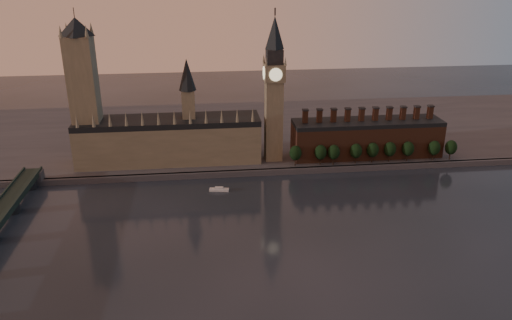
% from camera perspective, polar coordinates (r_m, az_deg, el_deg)
% --- Properties ---
extents(ground, '(900.00, 900.00, 0.00)m').
position_cam_1_polar(ground, '(270.67, 3.24, -9.26)').
color(ground, black).
rests_on(ground, ground).
extents(north_bank, '(900.00, 182.00, 4.00)m').
position_cam_1_polar(north_bank, '(431.02, -0.67, 3.16)').
color(north_bank, '#4A494E').
rests_on(north_bank, ground).
extents(palace_of_westminster, '(130.00, 30.30, 74.00)m').
position_cam_1_polar(palace_of_westminster, '(363.69, -9.81, 2.53)').
color(palace_of_westminster, '#81755C').
rests_on(palace_of_westminster, north_bank).
extents(victoria_tower, '(24.00, 24.00, 108.00)m').
position_cam_1_polar(victoria_tower, '(361.38, -19.09, 7.73)').
color(victoria_tower, '#81755C').
rests_on(victoria_tower, north_bank).
extents(big_ben, '(15.00, 15.00, 107.00)m').
position_cam_1_polar(big_ben, '(352.11, 2.07, 8.18)').
color(big_ben, '#81755C').
rests_on(big_ben, north_bank).
extents(chimney_block, '(110.00, 25.00, 37.00)m').
position_cam_1_polar(chimney_block, '(379.47, 12.51, 2.53)').
color(chimney_block, '#563121').
rests_on(chimney_block, north_bank).
extents(embankment_tree_0, '(8.60, 8.60, 14.88)m').
position_cam_1_polar(embankment_tree_0, '(353.21, 4.53, 0.80)').
color(embankment_tree_0, black).
rests_on(embankment_tree_0, north_bank).
extents(embankment_tree_1, '(8.60, 8.60, 14.88)m').
position_cam_1_polar(embankment_tree_1, '(356.45, 7.39, 0.88)').
color(embankment_tree_1, black).
rests_on(embankment_tree_1, north_bank).
extents(embankment_tree_2, '(8.60, 8.60, 14.88)m').
position_cam_1_polar(embankment_tree_2, '(358.06, 8.88, 0.89)').
color(embankment_tree_2, black).
rests_on(embankment_tree_2, north_bank).
extents(embankment_tree_3, '(8.60, 8.60, 14.88)m').
position_cam_1_polar(embankment_tree_3, '(363.05, 11.36, 1.02)').
color(embankment_tree_3, black).
rests_on(embankment_tree_3, north_bank).
extents(embankment_tree_4, '(8.60, 8.60, 14.88)m').
position_cam_1_polar(embankment_tree_4, '(367.58, 13.20, 1.12)').
color(embankment_tree_4, black).
rests_on(embankment_tree_4, north_bank).
extents(embankment_tree_5, '(8.60, 8.60, 14.88)m').
position_cam_1_polar(embankment_tree_5, '(372.11, 15.06, 1.20)').
color(embankment_tree_5, black).
rests_on(embankment_tree_5, north_bank).
extents(embankment_tree_6, '(8.60, 8.60, 14.88)m').
position_cam_1_polar(embankment_tree_6, '(376.64, 16.99, 1.24)').
color(embankment_tree_6, black).
rests_on(embankment_tree_6, north_bank).
extents(embankment_tree_7, '(8.60, 8.60, 14.88)m').
position_cam_1_polar(embankment_tree_7, '(384.33, 19.70, 1.31)').
color(embankment_tree_7, black).
rests_on(embankment_tree_7, north_bank).
extents(embankment_tree_8, '(8.60, 8.60, 14.88)m').
position_cam_1_polar(embankment_tree_8, '(389.75, 21.39, 1.35)').
color(embankment_tree_8, black).
rests_on(embankment_tree_8, north_bank).
extents(river_boat, '(13.03, 5.46, 2.53)m').
position_cam_1_polar(river_boat, '(326.70, -4.24, -3.37)').
color(river_boat, silver).
rests_on(river_boat, ground).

